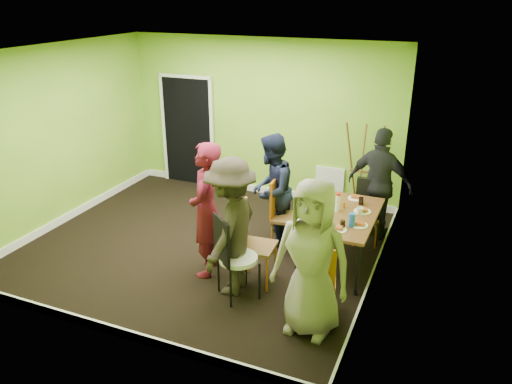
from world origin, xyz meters
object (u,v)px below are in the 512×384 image
Objects in this scene: chair_front_end at (319,277)px; chair_left_far at (283,210)px; dining_table at (341,217)px; blue_bottle at (352,220)px; person_front_end at (312,259)px; person_back_end at (380,184)px; chair_left_near at (250,238)px; thermos at (338,203)px; easel at (363,170)px; chair_back_end at (369,197)px; person_left_near at (231,227)px; orange_bottle at (344,205)px; person_standing at (206,210)px; chair_bentwood at (232,254)px; person_left_far at (271,191)px.

chair_left_far is at bearing 110.15° from chair_front_end.
blue_bottle is (0.21, -0.33, 0.14)m from dining_table.
person_back_end is at bearing 88.61° from person_front_end.
chair_left_near reaches higher than dining_table.
thermos is at bearing 99.18° from person_front_end.
chair_left_far is 1.85m from easel.
person_front_end is (-0.16, -1.22, 0.05)m from blue_bottle.
chair_back_end is 2.44m from person_left_near.
person_front_end is at bearing 79.59° from chair_back_end.
blue_bottle is 0.10× the size of person_back_end.
orange_bottle is (-0.22, -0.69, 0.12)m from chair_back_end.
person_standing reaches higher than chair_back_end.
person_back_end is at bearing 101.36° from chair_bentwood.
person_standing is (-1.77, -0.57, 0.06)m from blue_bottle.
orange_bottle is 0.88m from person_back_end.
person_standing is (-1.56, -0.90, 0.21)m from dining_table.
chair_bentwood is (-1.20, -2.21, -0.07)m from chair_back_end.
chair_left_far is 1.25m from person_standing.
chair_front_end is 0.54× the size of person_left_near.
person_standing is (-1.76, -1.80, 0.24)m from chair_back_end.
person_left_near is (-1.28, -2.07, 0.21)m from chair_back_end.
blue_bottle is (1.21, 0.98, 0.24)m from chair_bentwood.
chair_left_far reaches higher than blue_bottle.
thermos is 1.77m from person_standing.
chair_left_far is 0.59× the size of person_standing.
person_left_near is 1.02× the size of person_back_end.
thermos is at bearing 97.17° from chair_bentwood.
easel is at bearing 149.27° from chair_left_far.
person_left_near reaches higher than thermos.
person_left_far is at bearing 178.21° from person_left_near.
chair_left_far reaches higher than thermos.
person_left_far is at bearing -119.64° from chair_left_far.
blue_bottle is (1.08, -0.44, 0.24)m from chair_left_far.
chair_left_near reaches higher than chair_back_end.
thermos is (0.00, -1.70, 0.08)m from easel.
chair_left_near is 1.31m from thermos.
orange_bottle is (0.93, 1.09, 0.18)m from chair_left_near.
chair_back_end is at bearing 77.69° from dining_table.
orange_bottle is at bearing 85.78° from person_left_far.
blue_bottle is at bearing 68.11° from chair_front_end.
person_left_far reaches higher than chair_left_near.
chair_left_near is at bearing -130.64° from orange_bottle.
person_standing is (-0.56, 0.41, 0.30)m from chair_bentwood.
blue_bottle is 0.11× the size of person_left_far.
chair_back_end is at bearing 90.40° from blue_bottle.
blue_bottle is 2.21× the size of orange_bottle.
chair_left_far is 4.71× the size of thermos.
person_standing is at bearing -119.07° from easel.
person_standing is (-0.61, -0.02, 0.29)m from chair_left_near.
dining_table is 0.90× the size of person_left_far.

